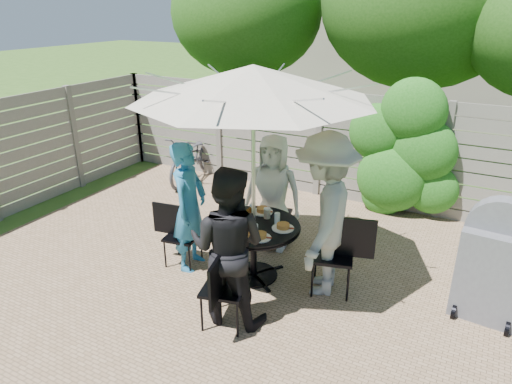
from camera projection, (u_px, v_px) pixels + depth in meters
The scene contains 24 objects.
backyard_envelope at pixel (416, 24), 13.03m from camera, with size 60.00×60.00×5.00m.
patio_table at pixel (254, 241), 5.47m from camera, with size 1.27×1.27×0.72m.
umbrella at pixel (253, 83), 4.76m from camera, with size 3.06×3.06×2.56m.
chair_back at pixel (275, 224), 6.41m from camera, with size 0.50×0.67×0.88m.
person_back at pixel (273, 193), 6.09m from camera, with size 0.78×0.51×1.60m, color silver.
chair_left at pixel (182, 247), 5.84m from camera, with size 0.62×0.45×0.83m.
person_left at pixel (189, 207), 5.59m from camera, with size 0.60×0.40×1.65m, color teal.
chair_front at pixel (224, 303), 4.71m from camera, with size 0.53×0.69×0.91m.
person_front at pixel (228, 247), 4.61m from camera, with size 0.83×0.65×1.72m, color black.
chair_right at pixel (333, 269), 5.28m from camera, with size 0.73×0.57×0.96m.
person_right at pixel (324, 216), 5.06m from camera, with size 1.23×0.71×1.91m, color #989994.
plate_back at pixel (263, 211), 5.70m from camera, with size 0.26×0.26×0.06m.
plate_left at pixel (225, 219), 5.48m from camera, with size 0.26×0.26×0.06m.
plate_front at pixel (243, 236), 5.06m from camera, with size 0.26×0.26×0.06m.
plate_right at pixel (283, 227), 5.28m from camera, with size 0.26×0.26×0.06m.
plate_extra at pixel (260, 236), 5.06m from camera, with size 0.24×0.24×0.06m.
glass_back at pixel (252, 209), 5.62m from camera, with size 0.07×0.07×0.14m, color silver.
glass_left at pixel (230, 220), 5.34m from camera, with size 0.07×0.07×0.14m, color silver.
glass_front at pixel (255, 230), 5.10m from camera, with size 0.07×0.07×0.14m, color silver.
glass_right at pixel (277, 218), 5.38m from camera, with size 0.07×0.07×0.14m, color silver.
syrup_jug at pixel (250, 216), 5.42m from camera, with size 0.09×0.09×0.16m, color #59280C.
coffee_cup at pixel (267, 213), 5.53m from camera, with size 0.08×0.08×0.12m, color #C6B293.
bicycle at pixel (193, 157), 8.63m from camera, with size 0.60×1.72×0.90m, color #333338.
bbq_grill at pixel (493, 264), 4.75m from camera, with size 0.70×0.56×1.36m.
Camera 1 is at (2.57, -4.11, 3.13)m, focal length 32.00 mm.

